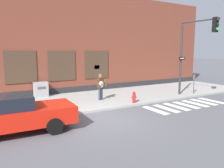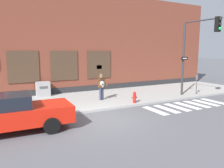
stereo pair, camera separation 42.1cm
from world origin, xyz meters
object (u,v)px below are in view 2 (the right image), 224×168
(red_car, at_px, (12,113))
(utility_box, at_px, (43,89))
(fire_hydrant, at_px, (134,97))
(traffic_light, at_px, (197,44))
(parking_meter, at_px, (197,81))
(busker, at_px, (102,85))

(red_car, height_order, utility_box, red_car)
(utility_box, xyz_separation_m, fire_hydrant, (4.51, -4.63, -0.16))
(traffic_light, bearing_deg, parking_meter, 34.42)
(busker, xyz_separation_m, parking_meter, (6.92, -1.46, 0.00))
(utility_box, bearing_deg, busker, -43.85)
(busker, height_order, utility_box, busker)
(busker, bearing_deg, traffic_light, -20.34)
(red_car, bearing_deg, busker, 30.08)
(red_car, distance_m, busker, 6.27)
(busker, distance_m, fire_hydrant, 2.26)
(traffic_light, height_order, parking_meter, traffic_light)
(parking_meter, distance_m, fire_hydrant, 5.54)
(traffic_light, xyz_separation_m, parking_meter, (1.05, 0.72, -2.59))
(parking_meter, xyz_separation_m, utility_box, (-10.01, 4.43, -0.44))
(red_car, relative_size, utility_box, 4.64)
(busker, xyz_separation_m, utility_box, (-3.10, 2.97, -0.44))
(busker, height_order, parking_meter, busker)
(traffic_light, height_order, utility_box, traffic_light)
(red_car, relative_size, traffic_light, 0.91)
(parking_meter, height_order, fire_hydrant, parking_meter)
(red_car, distance_m, fire_hydrant, 7.00)
(utility_box, bearing_deg, red_car, -110.78)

